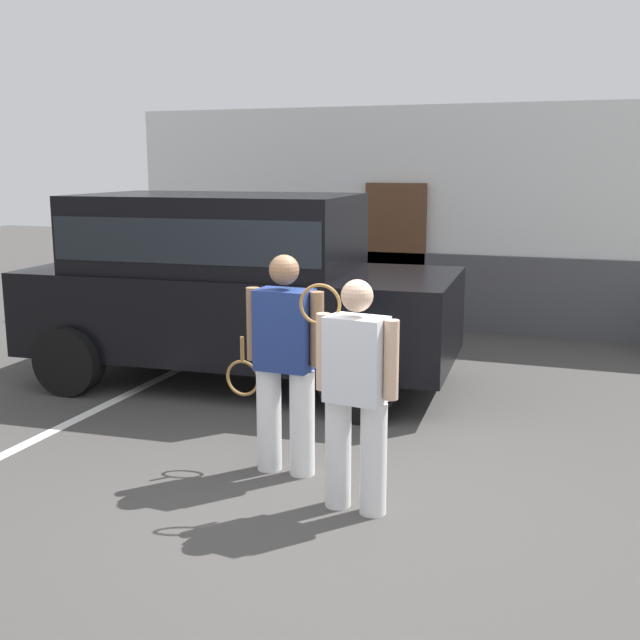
{
  "coord_description": "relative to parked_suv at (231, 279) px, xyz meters",
  "views": [
    {
      "loc": [
        1.86,
        -4.99,
        2.37
      ],
      "look_at": [
        -0.33,
        1.2,
        1.05
      ],
      "focal_mm": 43.74,
      "sensor_mm": 36.0,
      "label": 1
    }
  ],
  "objects": [
    {
      "name": "tennis_player_woman",
      "position": [
        2.22,
        -2.69,
        -0.3
      ],
      "size": [
        0.74,
        0.3,
        1.62
      ],
      "rotation": [
        0.0,
        0.0,
        3.01
      ],
      "color": "white",
      "rests_on": "ground_plane"
    },
    {
      "name": "ground_plane",
      "position": [
        1.83,
        -2.57,
        -1.15
      ],
      "size": [
        40.0,
        40.0,
        0.0
      ],
      "primitive_type": "plane",
      "color": "#423F3D"
    },
    {
      "name": "parking_stripe_0",
      "position": [
        -0.82,
        -1.07,
        -1.14
      ],
      "size": [
        0.12,
        4.4,
        0.01
      ],
      "primitive_type": "cube",
      "color": "silver",
      "rests_on": "ground_plane"
    },
    {
      "name": "parked_suv",
      "position": [
        0.0,
        0.0,
        0.0
      ],
      "size": [
        4.7,
        2.36,
        2.05
      ],
      "rotation": [
        0.0,
        0.0,
        0.05
      ],
      "color": "black",
      "rests_on": "ground_plane"
    },
    {
      "name": "tennis_player_man",
      "position": [
        1.51,
        -2.22,
        -0.26
      ],
      "size": [
        0.89,
        0.28,
        1.71
      ],
      "rotation": [
        0.0,
        0.0,
        3.1
      ],
      "color": "white",
      "rests_on": "ground_plane"
    },
    {
      "name": "house_frontage",
      "position": [
        1.82,
        3.71,
        0.35
      ],
      "size": [
        10.05,
        0.4,
        3.19
      ],
      "color": "white",
      "rests_on": "ground_plane"
    }
  ]
}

